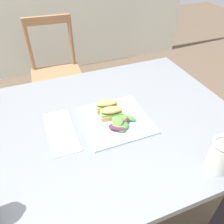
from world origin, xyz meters
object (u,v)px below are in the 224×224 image
object	(u,v)px
sandwich_half_back	(107,106)
mason_jar_iced_tea	(220,157)
fork_on_napkin	(61,128)
sandwich_half_front	(111,113)
plate_lunch	(115,120)
chair_wooden_far	(57,74)
dining_table	(108,143)

from	to	relation	value
sandwich_half_back	mason_jar_iced_tea	world-z (taller)	mason_jar_iced_tea
sandwich_half_back	fork_on_napkin	distance (m)	0.22
fork_on_napkin	sandwich_half_front	bearing A→B (deg)	-6.45
plate_lunch	sandwich_half_back	xyz separation A→B (m)	(-0.01, 0.07, 0.03)
plate_lunch	mason_jar_iced_tea	size ratio (longest dim) A/B	2.17
sandwich_half_front	mason_jar_iced_tea	world-z (taller)	mason_jar_iced_tea
sandwich_half_front	sandwich_half_back	xyz separation A→B (m)	(0.00, 0.05, 0.00)
mason_jar_iced_tea	fork_on_napkin	bearing A→B (deg)	139.43
plate_lunch	sandwich_half_front	distance (m)	0.04
sandwich_half_front	mason_jar_iced_tea	xyz separation A→B (m)	(0.24, -0.36, 0.02)
chair_wooden_far	sandwich_half_front	world-z (taller)	chair_wooden_far
dining_table	sandwich_half_front	bearing A→B (deg)	11.09
sandwich_half_back	mason_jar_iced_tea	distance (m)	0.48
sandwich_half_back	fork_on_napkin	world-z (taller)	sandwich_half_back
fork_on_napkin	mason_jar_iced_tea	size ratio (longest dim) A/B	1.49
chair_wooden_far	plate_lunch	world-z (taller)	chair_wooden_far
fork_on_napkin	mason_jar_iced_tea	distance (m)	0.59
fork_on_napkin	mason_jar_iced_tea	world-z (taller)	mason_jar_iced_tea
chair_wooden_far	sandwich_half_front	size ratio (longest dim) A/B	8.72
plate_lunch	fork_on_napkin	distance (m)	0.23
sandwich_half_front	fork_on_napkin	world-z (taller)	sandwich_half_front
dining_table	sandwich_half_front	size ratio (longest dim) A/B	11.29
plate_lunch	fork_on_napkin	world-z (taller)	plate_lunch
dining_table	sandwich_half_front	world-z (taller)	sandwich_half_front
sandwich_half_back	dining_table	bearing A→B (deg)	-106.26
sandwich_half_back	fork_on_napkin	bearing A→B (deg)	-172.46
sandwich_half_front	mason_jar_iced_tea	distance (m)	0.43
fork_on_napkin	chair_wooden_far	bearing A→B (deg)	82.89
dining_table	chair_wooden_far	distance (m)	1.03
plate_lunch	sandwich_half_front	xyz separation A→B (m)	(-0.01, 0.02, 0.03)
chair_wooden_far	mason_jar_iced_tea	xyz separation A→B (m)	(0.33, -1.37, 0.35)
sandwich_half_front	mason_jar_iced_tea	bearing A→B (deg)	-56.72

